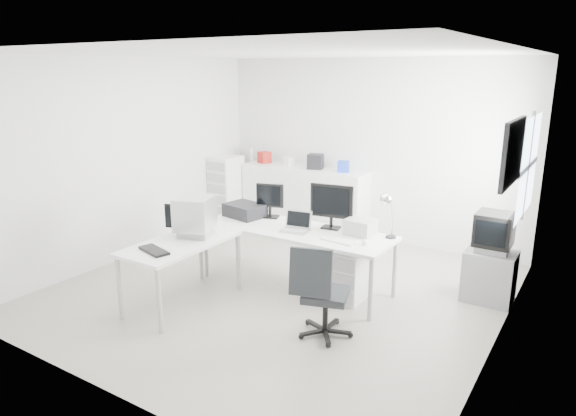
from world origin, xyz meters
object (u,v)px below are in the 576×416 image
Objects in this scene: lcd_monitor_small at (270,201)px; inkjet_printer at (245,210)px; crt_tv at (494,233)px; filing_cabinet at (226,191)px; laser_printer at (360,227)px; drawer_pedestal at (349,274)px; tv_cabinet at (489,276)px; crt_monitor at (195,218)px; sideboard at (304,200)px; laptop at (295,223)px; side_desk at (182,272)px; office_chair at (326,290)px; main_desk at (296,258)px; lcd_monitor_large at (331,206)px.

inkjet_printer is at bearing -171.33° from lcd_monitor_small.
filing_cabinet is at bearing 170.68° from crt_tv.
laser_printer is 1.51m from crt_tv.
drawer_pedestal is 1.63m from tv_cabinet.
lcd_monitor_small is 1.40× the size of laser_printer.
sideboard is (-0.23, 2.88, -0.42)m from crt_monitor.
crt_tv reaches higher than laptop.
lcd_monitor_small is at bearing 36.39° from inkjet_printer.
sideboard is (-0.23, 3.13, 0.16)m from side_desk.
lcd_monitor_small is 0.70m from laptop.
office_chair is (0.14, -1.10, -0.35)m from laser_printer.
sideboard is at bearing 106.36° from office_chair.
main_desk is 1.26m from office_chair.
tv_cabinet is at bearing 33.58° from side_desk.
tv_cabinet is at bearing -4.85° from lcd_monitor_small.
office_chair is 0.45× the size of sideboard.
crt_tv is (2.96, 1.72, -0.14)m from crt_monitor.
laser_printer is at bearing 15.43° from laptop.
tv_cabinet is 3.41m from sideboard.
sideboard reaches higher than inkjet_printer.
office_chair is at bearing -55.94° from lcd_monitor_small.
main_desk is 2.33m from crt_tv.
lcd_monitor_small is at bearing 155.56° from main_desk.
lcd_monitor_small is 1.31m from laser_printer.
lcd_monitor_large reaches higher than filing_cabinet.
lcd_monitor_large is at bearing -51.23° from sideboard.
lcd_monitor_large is at bearing -26.35° from filing_cabinet.
office_chair reaches higher than inkjet_printer.
lcd_monitor_large is (1.20, 0.15, 0.19)m from inkjet_printer.
sideboard reaches higher than crt_tv.
main_desk is 6.88× the size of laptop.
lcd_monitor_large reaches higher than laptop.
filing_cabinet is at bearing 125.08° from office_chair.
side_desk is at bearing -120.42° from lcd_monitor_small.
filing_cabinet reaches higher than laptop.
office_chair is at bearing -51.90° from laptop.
inkjet_printer is (-1.55, 0.05, 0.54)m from drawer_pedestal.
crt_tv is (0.00, 0.00, 0.53)m from tv_cabinet.
drawer_pedestal is 1.72m from crt_tv.
lcd_monitor_small is at bearing -166.95° from crt_tv.
laser_printer is 1.93m from crt_monitor.
crt_monitor is (0.00, 0.25, 0.59)m from side_desk.
crt_monitor reaches higher than sideboard.
crt_tv reaches higher than side_desk.
side_desk is 3.56m from tv_cabinet.
drawer_pedestal is (1.55, 1.15, -0.08)m from side_desk.
crt_monitor reaches higher than inkjet_printer.
laptop reaches higher than tv_cabinet.
lcd_monitor_small is 2.31m from filing_cabinet.
crt_tv is at bearing -20.02° from sideboard.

